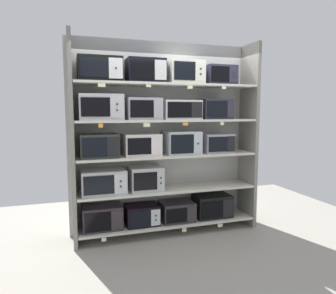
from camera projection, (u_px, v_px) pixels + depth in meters
ground at (195, 265)px, 3.52m from camera, size 6.46×6.00×0.02m
back_panel at (163, 137)px, 4.55m from camera, size 2.66×0.04×2.67m
upright_left at (72, 141)px, 3.93m from camera, size 0.05×0.47×2.67m
upright_right at (248, 136)px, 4.69m from camera, size 0.05×0.47×2.67m
shelf_0 at (168, 222)px, 4.44m from camera, size 2.46×0.47×0.03m
microwave_0 at (102, 217)px, 4.15m from camera, size 0.51×0.35×0.31m
microwave_1 at (142, 215)px, 4.31m from camera, size 0.45×0.36×0.27m
microwave_2 at (177, 211)px, 4.46m from camera, size 0.46×0.38×0.27m
microwave_3 at (212, 206)px, 4.63m from camera, size 0.53×0.36×0.32m
price_tag_0 at (104, 240)px, 3.95m from camera, size 0.06×0.00×0.04m
price_tag_1 at (184, 230)px, 4.27m from camera, size 0.06×0.00×0.05m
price_tag_2 at (220, 225)px, 4.43m from camera, size 0.08×0.00×0.04m
shelf_1 at (168, 189)px, 4.39m from camera, size 2.46×0.47×0.03m
microwave_4 at (104, 182)px, 4.10m from camera, size 0.57×0.39×0.31m
microwave_5 at (146, 178)px, 4.27m from camera, size 0.44×0.38×0.32m
shelf_2 at (168, 155)px, 4.33m from camera, size 2.46×0.47×0.03m
microwave_6 at (99, 146)px, 4.03m from camera, size 0.48×0.39×0.30m
microwave_7 at (142, 145)px, 4.20m from camera, size 0.48×0.35×0.29m
microwave_8 at (181, 142)px, 4.37m from camera, size 0.47×0.44×0.32m
microwave_9 at (216, 143)px, 4.53m from camera, size 0.43×0.37×0.27m
shelf_3 at (168, 121)px, 4.28m from camera, size 2.46×0.47×0.03m
microwave_10 at (101, 107)px, 3.98m from camera, size 0.55×0.40×0.33m
microwave_11 at (143, 109)px, 4.15m from camera, size 0.45×0.43×0.28m
microwave_12 at (180, 110)px, 4.31m from camera, size 0.52×0.37×0.26m
microwave_13 at (215, 109)px, 4.47m from camera, size 0.43×0.35×0.28m
price_tag_3 at (101, 126)px, 3.78m from camera, size 0.05×0.00×0.05m
price_tag_4 at (147, 125)px, 3.95m from camera, size 0.09×0.00×0.05m
price_tag_5 at (185, 124)px, 4.11m from camera, size 0.08×0.00×0.04m
price_tag_6 at (222, 124)px, 4.27m from camera, size 0.05×0.00×0.04m
shelf_4 at (168, 85)px, 4.22m from camera, size 2.46×0.47×0.03m
microwave_14 at (100, 69)px, 3.93m from camera, size 0.54×0.36×0.31m
microwave_15 at (145, 71)px, 4.11m from camera, size 0.49×0.35×0.31m
microwave_16 at (185, 73)px, 4.27m from camera, size 0.47×0.40×0.31m
microwave_17 at (219, 75)px, 4.43m from camera, size 0.43×0.37×0.27m
price_tag_7 at (102, 85)px, 3.73m from camera, size 0.09×0.00×0.04m
price_tag_8 at (149, 86)px, 3.90m from camera, size 0.07×0.00×0.03m
price_tag_9 at (190, 87)px, 4.07m from camera, size 0.07×0.00×0.04m
price_tag_10 at (224, 88)px, 4.22m from camera, size 0.06×0.00×0.04m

